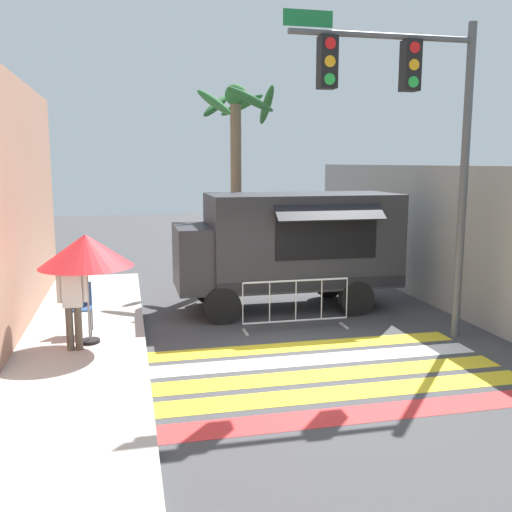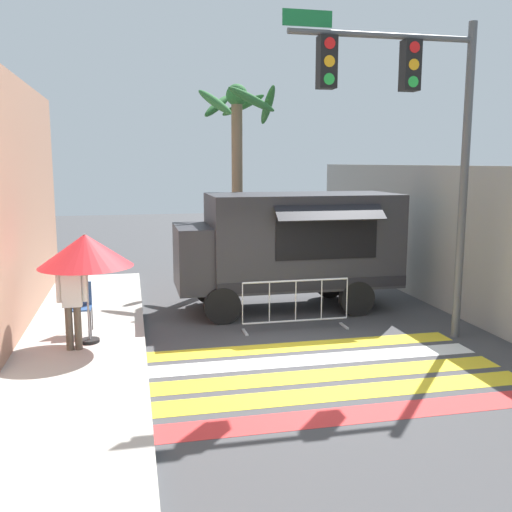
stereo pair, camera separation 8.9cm
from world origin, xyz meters
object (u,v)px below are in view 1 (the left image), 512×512
object	(u,v)px
vendor_person	(72,297)
palm_tree	(237,142)
food_truck	(285,243)
traffic_signal_pole	(411,114)
patio_umbrella	(86,251)
folding_chair	(79,303)
barricade_front	(296,305)

from	to	relation	value
vendor_person	palm_tree	xyz separation A→B (m)	(4.08, 5.69, 2.92)
food_truck	traffic_signal_pole	xyz separation A→B (m)	(1.61, -2.86, 2.79)
patio_umbrella	folding_chair	distance (m)	1.36
folding_chair	palm_tree	world-z (taller)	palm_tree
food_truck	barricade_front	size ratio (longest dim) A/B	2.27
food_truck	patio_umbrella	xyz separation A→B (m)	(-4.39, -2.19, 0.30)
patio_umbrella	vendor_person	distance (m)	0.88
traffic_signal_pole	folding_chair	distance (m)	7.32
food_truck	folding_chair	distance (m)	4.90
food_truck	barricade_front	xyz separation A→B (m)	(-0.24, -1.71, -1.06)
food_truck	vendor_person	world-z (taller)	food_truck
patio_umbrella	food_truck	bearing A→B (deg)	26.55
food_truck	barricade_front	world-z (taller)	food_truck
food_truck	traffic_signal_pole	world-z (taller)	traffic_signal_pole
patio_umbrella	barricade_front	bearing A→B (deg)	6.68
food_truck	palm_tree	world-z (taller)	palm_tree
patio_umbrella	palm_tree	distance (m)	6.90
food_truck	folding_chair	xyz separation A→B (m)	(-4.60, -1.47, -0.83)
patio_umbrella	vendor_person	world-z (taller)	patio_umbrella
traffic_signal_pole	vendor_person	world-z (taller)	traffic_signal_pole
patio_umbrella	vendor_person	bearing A→B (deg)	-122.72
food_truck	vendor_person	size ratio (longest dim) A/B	3.07
traffic_signal_pole	palm_tree	xyz separation A→B (m)	(-2.15, 5.99, -0.33)
patio_umbrella	palm_tree	world-z (taller)	palm_tree
food_truck	traffic_signal_pole	distance (m)	4.31
food_truck	palm_tree	distance (m)	4.01
traffic_signal_pole	barricade_front	distance (m)	4.42
barricade_front	palm_tree	bearing A→B (deg)	93.54
traffic_signal_pole	barricade_front	size ratio (longest dim) A/B	2.66
barricade_front	vendor_person	bearing A→B (deg)	-168.94
traffic_signal_pole	folding_chair	xyz separation A→B (m)	(-6.21, 1.39, -3.62)
folding_chair	vendor_person	size ratio (longest dim) A/B	0.58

